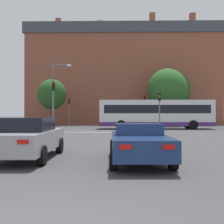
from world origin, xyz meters
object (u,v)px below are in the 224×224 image
Objects in this scene: street_lamp_junction at (56,89)px; pedestrian_waiting at (182,119)px; traffic_light_near_left at (53,99)px; traffic_light_near_right at (160,105)px; car_saloon_left at (28,137)px; traffic_light_far_left at (69,107)px; traffic_light_far_right at (145,106)px; bus_crossing_lead at (156,114)px; car_roadster_right at (138,142)px.

pedestrian_waiting is at bearing 39.91° from street_lamp_junction.
traffic_light_near_left is 9.79m from traffic_light_near_right.
traffic_light_near_left is (-2.54, 15.29, 2.28)m from car_saloon_left.
traffic_light_near_left is at bearing -86.62° from traffic_light_far_left.
traffic_light_far_left is at bearing -179.70° from traffic_light_far_right.
street_lamp_junction reaches higher than traffic_light_far_right.
pedestrian_waiting is at bearing 68.76° from traffic_light_near_right.
traffic_light_near_right is 0.88× the size of traffic_light_far_right.
traffic_light_near_left is at bearing -177.44° from traffic_light_near_right.
pedestrian_waiting is at bearing 66.37° from car_saloon_left.
bus_crossing_lead is at bearing -86.06° from traffic_light_far_right.
traffic_light_near_left reaches higher than car_saloon_left.
traffic_light_near_left is at bearing -127.05° from traffic_light_far_right.
car_saloon_left is 1.12× the size of traffic_light_far_right.
traffic_light_far_right reaches higher than car_roadster_right.
car_saloon_left is at bearing -8.38° from pedestrian_waiting.
car_roadster_right is (4.01, -0.70, -0.10)m from car_saloon_left.
traffic_light_far_left reaches higher than traffic_light_near_right.
traffic_light_far_right is 1.09× the size of traffic_light_far_left.
bus_crossing_lead is 12.96m from traffic_light_far_left.
traffic_light_far_left reaches higher than bus_crossing_lead.
car_saloon_left is 1.02× the size of car_roadster_right.
bus_crossing_lead is 11.76m from traffic_light_near_left.
street_lamp_junction is (-6.55, 17.13, 3.34)m from car_roadster_right.
traffic_light_near_right is (7.22, 15.73, 1.73)m from car_saloon_left.
car_saloon_left is 31.39m from pedestrian_waiting.
car_roadster_right is 29.71m from traffic_light_far_left.
pedestrian_waiting is (12.33, 28.87, 0.22)m from car_saloon_left.
traffic_light_far_left is 11.70m from street_lamp_junction.
traffic_light_far_right is at bearing 0.30° from traffic_light_far_left.
traffic_light_near_right is (9.76, 0.44, -0.55)m from traffic_light_near_left.
traffic_light_near_right is at bearing -6.50° from pedestrian_waiting.
bus_crossing_lead is 7.36× the size of pedestrian_waiting.
traffic_light_far_right is at bearing 75.27° from car_saloon_left.
traffic_light_far_left is at bearing -72.19° from pedestrian_waiting.
traffic_light_far_left is at bearing 93.38° from traffic_light_near_left.
car_roadster_right is at bearing -10.33° from car_saloon_left.
street_lamp_junction is at bearing 175.83° from traffic_light_near_right.
pedestrian_waiting reaches higher than car_roadster_right.
car_saloon_left reaches higher than car_roadster_right.
car_saloon_left is 29.05m from traffic_light_far_right.
bus_crossing_lead is (3.59, 21.78, 1.04)m from car_roadster_right.
traffic_light_near_right is 2.18× the size of pedestrian_waiting.
car_saloon_left is 16.95m from street_lamp_junction.
street_lamp_junction is (-10.14, -4.64, 2.30)m from bus_crossing_lead.
pedestrian_waiting reaches higher than car_saloon_left.
traffic_light_far_left is at bearing 96.19° from car_saloon_left.
traffic_light_near_right is at bearing -4.17° from street_lamp_junction.
traffic_light_far_right is at bearing 52.95° from traffic_light_near_left.
car_saloon_left is 28.29m from traffic_light_far_left.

